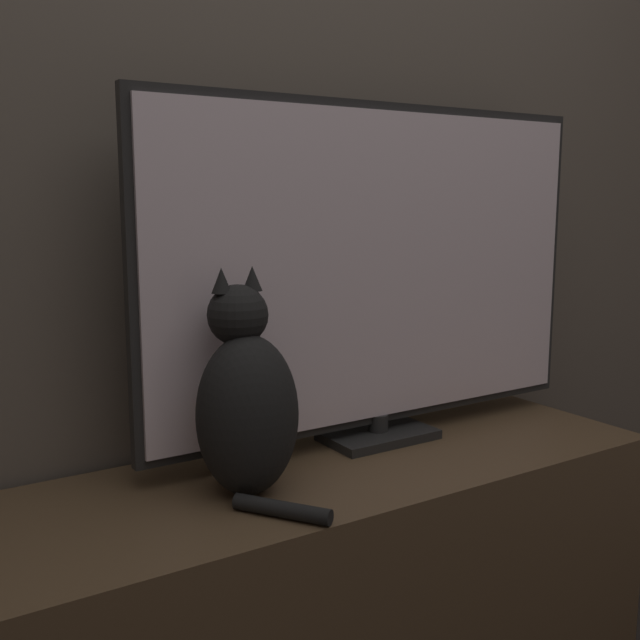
{
  "coord_description": "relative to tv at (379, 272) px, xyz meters",
  "views": [
    {
      "loc": [
        -0.71,
        -0.24,
        1.05
      ],
      "look_at": [
        0.06,
        0.98,
        0.81
      ],
      "focal_mm": 42.0,
      "sensor_mm": 36.0,
      "label": 1
    }
  ],
  "objects": [
    {
      "name": "cat",
      "position": [
        -0.38,
        -0.11,
        -0.21
      ],
      "size": [
        0.19,
        0.29,
        0.41
      ],
      "rotation": [
        0.0,
        0.0,
        -0.0
      ],
      "color": "black",
      "rests_on": "tv_stand"
    },
    {
      "name": "wall_back",
      "position": [
        -0.26,
        0.18,
        0.42
      ],
      "size": [
        4.8,
        0.05,
        2.6
      ],
      "color": "#60564C",
      "rests_on": "ground_plane"
    },
    {
      "name": "tv",
      "position": [
        0.0,
        0.0,
        0.0
      ],
      "size": [
        1.11,
        0.15,
        0.73
      ],
      "color": "black",
      "rests_on": "tv_stand"
    },
    {
      "name": "tv_stand",
      "position": [
        -0.26,
        -0.09,
        -0.63
      ],
      "size": [
        1.57,
        0.46,
        0.51
      ],
      "color": "brown",
      "rests_on": "ground_plane"
    }
  ]
}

